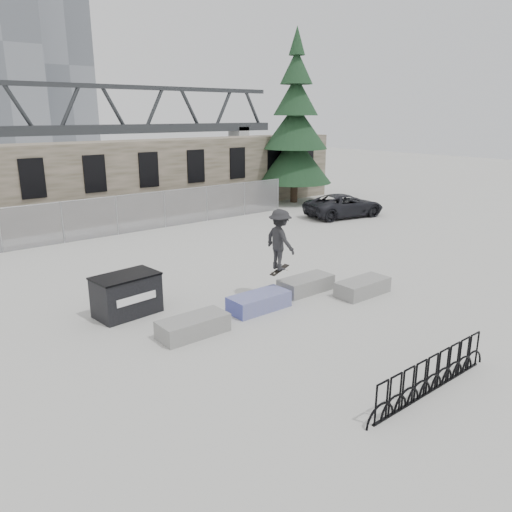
{
  "coord_description": "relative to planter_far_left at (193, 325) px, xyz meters",
  "views": [
    {
      "loc": [
        -10.25,
        -11.43,
        6.01
      ],
      "look_at": [
        0.12,
        1.36,
        1.3
      ],
      "focal_mm": 35.0,
      "sensor_mm": 36.0,
      "label": 1
    }
  ],
  "objects": [
    {
      "name": "planter_center_right",
      "position": [
        4.98,
        0.55,
        0.0
      ],
      "size": [
        2.0,
        0.9,
        0.52
      ],
      "color": "gray",
      "rests_on": "ground"
    },
    {
      "name": "skateboarder",
      "position": [
        3.8,
        0.64,
        1.76
      ],
      "size": [
        0.83,
        1.35,
        2.16
      ],
      "rotation": [
        0.0,
        0.0,
        1.51
      ],
      "color": "black",
      "rests_on": "ground"
    },
    {
      "name": "planter_center_left",
      "position": [
        2.63,
        0.29,
        0.0
      ],
      "size": [
        2.0,
        0.9,
        0.52
      ],
      "color": "#3942AB",
      "rests_on": "ground"
    },
    {
      "name": "planter_offset",
      "position": [
        6.29,
        -0.88,
        0.0
      ],
      "size": [
        2.0,
        0.9,
        0.52
      ],
      "color": "gray",
      "rests_on": "ground"
    },
    {
      "name": "dumpster",
      "position": [
        -0.78,
        2.57,
        0.36
      ],
      "size": [
        2.05,
        1.36,
        1.28
      ],
      "rotation": [
        0.0,
        0.0,
        0.1
      ],
      "color": "black",
      "rests_on": "ground"
    },
    {
      "name": "bike_rack",
      "position": [
        2.5,
        -5.92,
        0.16
      ],
      "size": [
        4.49,
        0.07,
        0.9
      ],
      "rotation": [
        0.0,
        0.0,
        0.0
      ],
      "color": "black",
      "rests_on": "ground"
    },
    {
      "name": "truss_bridge",
      "position": [
        13.48,
        55.28,
        3.85
      ],
      "size": [
        70.0,
        3.0,
        9.8
      ],
      "color": "#2D3033",
      "rests_on": "ground"
    },
    {
      "name": "suv",
      "position": [
        16.11,
        8.6,
        0.41
      ],
      "size": [
        5.31,
        3.21,
        1.38
      ],
      "primitive_type": "imported",
      "rotation": [
        0.0,
        0.0,
        1.37
      ],
      "color": "black",
      "rests_on": "ground"
    },
    {
      "name": "ground",
      "position": [
        3.48,
        0.28,
        -0.28
      ],
      "size": [
        120.0,
        120.0,
        0.0
      ],
      "primitive_type": "plane",
      "color": "#B0B0AB",
      "rests_on": "ground"
    },
    {
      "name": "chainlink_fence",
      "position": [
        3.48,
        12.78,
        0.75
      ],
      "size": [
        22.06,
        0.06,
        2.02
      ],
      "color": "gray",
      "rests_on": "ground"
    },
    {
      "name": "spruce_tree",
      "position": [
        17.33,
        14.31,
        4.43
      ],
      "size": [
        5.12,
        5.12,
        11.5
      ],
      "color": "#38281E",
      "rests_on": "ground"
    },
    {
      "name": "planter_far_left",
      "position": [
        0.0,
        0.0,
        0.0
      ],
      "size": [
        2.0,
        0.9,
        0.52
      ],
      "color": "gray",
      "rests_on": "ground"
    },
    {
      "name": "stone_wall",
      "position": [
        3.48,
        16.52,
        1.97
      ],
      "size": [
        36.0,
        2.58,
        4.5
      ],
      "color": "brown",
      "rests_on": "ground"
    }
  ]
}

